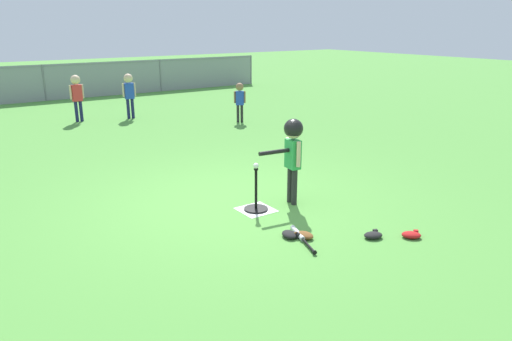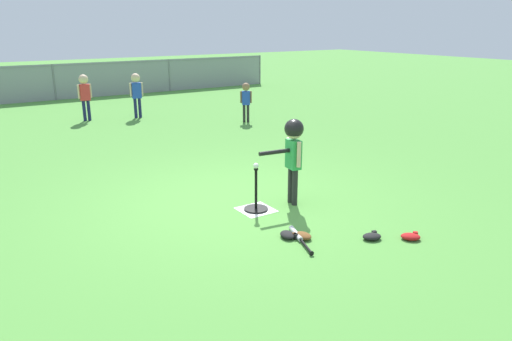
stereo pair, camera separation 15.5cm
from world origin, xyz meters
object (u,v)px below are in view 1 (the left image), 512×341
object	(u,v)px
baseball_on_tee	(256,166)
glove_by_plate	(412,235)
fielder_deep_right	(129,90)
glove_tossed_aside	(373,235)
fielder_near_left	(240,97)
spare_bat_silver	(300,236)
glove_near_bats	(290,234)
batting_tee	(256,204)
glove_outfield_drop	(304,235)
fielder_deep_left	(77,92)
batter_child	(293,144)

from	to	relation	value
baseball_on_tee	glove_by_plate	world-z (taller)	baseball_on_tee
fielder_deep_right	glove_tossed_aside	xyz separation A→B (m)	(-0.39, -8.68, -0.71)
fielder_near_left	spare_bat_silver	bearing A→B (deg)	-117.28
glove_near_bats	batting_tee	bearing A→B (deg)	79.69
fielder_near_left	glove_outfield_drop	bearing A→B (deg)	-116.84
fielder_deep_left	fielder_near_left	distance (m)	4.08
baseball_on_tee	glove_outfield_drop	size ratio (longest dim) A/B	0.31
batter_child	fielder_deep_left	world-z (taller)	batter_child
fielder_deep_left	glove_by_plate	bearing A→B (deg)	-82.56
glove_outfield_drop	fielder_near_left	bearing A→B (deg)	63.16
spare_bat_silver	glove_by_plate	size ratio (longest dim) A/B	2.50
fielder_deep_right	glove_near_bats	size ratio (longest dim) A/B	4.61
fielder_deep_right	glove_outfield_drop	xyz separation A→B (m)	(-1.05, -8.23, -0.71)
batting_tee	fielder_near_left	xyz separation A→B (m)	(3.07, 5.11, 0.55)
glove_by_plate	fielder_deep_right	bearing A→B (deg)	89.86
glove_by_plate	glove_outfield_drop	distance (m)	1.24
baseball_on_tee	glove_outfield_drop	distance (m)	1.19
batting_tee	glove_tossed_aside	bearing A→B (deg)	-67.62
fielder_deep_right	glove_tossed_aside	bearing A→B (deg)	-92.58
fielder_deep_left	spare_bat_silver	bearing A→B (deg)	-89.08
glove_near_bats	glove_tossed_aside	bearing A→B (deg)	-35.92
batter_child	spare_bat_silver	xyz separation A→B (m)	(-0.63, -0.94, -0.81)
glove_tossed_aside	baseball_on_tee	bearing A→B (deg)	112.38
baseball_on_tee	fielder_deep_right	size ratio (longest dim) A/B	0.06
baseball_on_tee	glove_tossed_aside	xyz separation A→B (m)	(0.62, -1.50, -0.58)
batting_tee	spare_bat_silver	size ratio (longest dim) A/B	0.85
glove_near_bats	glove_by_plate	bearing A→B (deg)	-35.28
fielder_deep_right	glove_outfield_drop	bearing A→B (deg)	-97.26
glove_near_bats	baseball_on_tee	bearing A→B (deg)	79.69
batting_tee	fielder_deep_right	distance (m)	7.29
batter_child	glove_tossed_aside	distance (m)	1.64
batting_tee	spare_bat_silver	xyz separation A→B (m)	(-0.09, -1.01, -0.06)
fielder_near_left	glove_outfield_drop	distance (m)	6.92
fielder_deep_left	glove_outfield_drop	size ratio (longest dim) A/B	4.90
batter_child	fielder_deep_left	bearing A→B (deg)	95.78
batter_child	batting_tee	bearing A→B (deg)	172.36
batter_child	spare_bat_silver	world-z (taller)	batter_child
batter_child	fielder_near_left	xyz separation A→B (m)	(2.53, 5.19, -0.21)
fielder_deep_left	glove_near_bats	world-z (taller)	fielder_deep_left
baseball_on_tee	fielder_deep_left	bearing A→B (deg)	91.70
fielder_near_left	glove_near_bats	distance (m)	6.88
fielder_deep_right	glove_tossed_aside	size ratio (longest dim) A/B	4.45
fielder_near_left	fielder_deep_right	bearing A→B (deg)	134.91
batter_child	glove_near_bats	world-z (taller)	batter_child
fielder_near_left	glove_outfield_drop	size ratio (longest dim) A/B	4.13
batter_child	fielder_deep_right	distance (m)	7.27
glove_near_bats	fielder_deep_left	bearing A→B (deg)	90.37
baseball_on_tee	fielder_deep_left	distance (m)	7.52
glove_tossed_aside	batter_child	bearing A→B (deg)	92.82
fielder_deep_left	glove_by_plate	size ratio (longest dim) A/B	4.31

